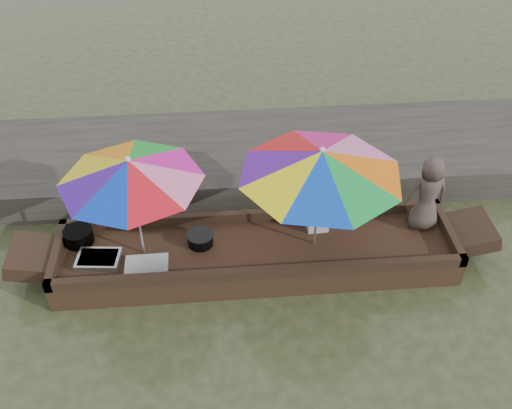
{
  "coord_description": "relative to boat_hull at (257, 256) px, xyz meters",
  "views": [
    {
      "loc": [
        -0.46,
        -5.44,
        5.67
      ],
      "look_at": [
        0.0,
        0.1,
        1.0
      ],
      "focal_mm": 40.0,
      "sensor_mm": 36.0,
      "label": 1
    }
  ],
  "objects": [
    {
      "name": "charcoal_grill",
      "position": [
        -0.74,
        0.12,
        0.25
      ],
      "size": [
        0.34,
        0.34,
        0.16
      ],
      "primitive_type": "cylinder",
      "color": "black",
      "rests_on": "boat_hull"
    },
    {
      "name": "tray_crayfish",
      "position": [
        -2.06,
        -0.11,
        0.22
      ],
      "size": [
        0.58,
        0.43,
        0.09
      ],
      "primitive_type": "cube",
      "rotation": [
        0.0,
        0.0,
        -0.1
      ],
      "color": "silver",
      "rests_on": "boat_hull"
    },
    {
      "name": "cooking_pot",
      "position": [
        -2.36,
        0.29,
        0.28
      ],
      "size": [
        0.39,
        0.39,
        0.2
      ],
      "primitive_type": "cylinder",
      "color": "black",
      "rests_on": "boat_hull"
    },
    {
      "name": "boat_hull",
      "position": [
        0.0,
        0.0,
        0.0
      ],
      "size": [
        5.31,
        1.2,
        0.35
      ],
      "primitive_type": "cube",
      "color": "#3C251A",
      "rests_on": "water"
    },
    {
      "name": "umbrella_bow",
      "position": [
        -1.49,
        0.0,
        0.95
      ],
      "size": [
        1.81,
        1.81,
        1.55
      ],
      "primitive_type": null,
      "rotation": [
        0.0,
        0.0,
        0.04
      ],
      "color": "#E5149C",
      "rests_on": "boat_hull"
    },
    {
      "name": "supply_bag",
      "position": [
        0.86,
        0.3,
        0.3
      ],
      "size": [
        0.29,
        0.23,
        0.26
      ],
      "primitive_type": "cube",
      "rotation": [
        0.0,
        0.0,
        0.05
      ],
      "color": "silver",
      "rests_on": "boat_hull"
    },
    {
      "name": "water",
      "position": [
        0.0,
        0.0,
        -0.17
      ],
      "size": [
        80.0,
        80.0,
        0.0
      ],
      "primitive_type": "plane",
      "color": "#313B1F",
      "rests_on": "ground"
    },
    {
      "name": "tray_scallop",
      "position": [
        -1.44,
        -0.27,
        0.21
      ],
      "size": [
        0.55,
        0.39,
        0.06
      ],
      "primitive_type": "cube",
      "rotation": [
        0.0,
        0.0,
        0.01
      ],
      "color": "silver",
      "rests_on": "boat_hull"
    },
    {
      "name": "vendor",
      "position": [
        2.31,
        0.25,
        0.74
      ],
      "size": [
        0.58,
        0.4,
        1.13
      ],
      "primitive_type": "imported",
      "rotation": [
        0.0,
        0.0,
        3.22
      ],
      "color": "#493E36",
      "rests_on": "boat_hull"
    },
    {
      "name": "umbrella_stern",
      "position": [
        0.78,
        0.0,
        0.95
      ],
      "size": [
        2.4,
        2.4,
        1.55
      ],
      "primitive_type": null,
      "rotation": [
        0.0,
        0.0,
        0.19
      ],
      "color": "pink",
      "rests_on": "boat_hull"
    },
    {
      "name": "dock",
      "position": [
        0.0,
        2.2,
        0.08
      ],
      "size": [
        22.0,
        2.2,
        0.5
      ],
      "primitive_type": "cube",
      "color": "#2D2B26",
      "rests_on": "ground"
    }
  ]
}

